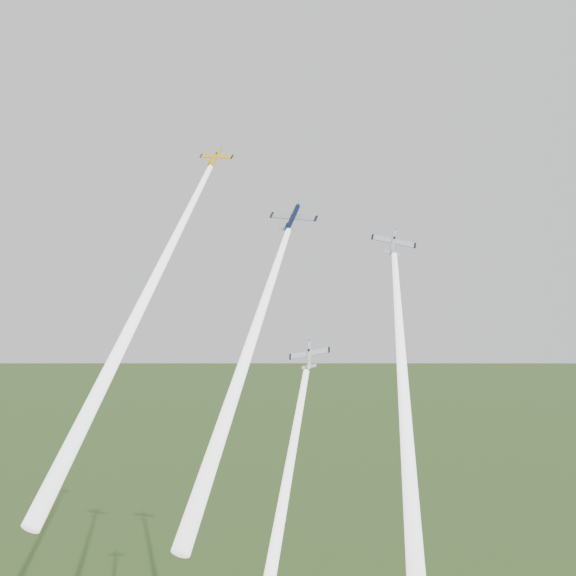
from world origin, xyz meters
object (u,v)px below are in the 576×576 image
object	(u,v)px
plane_yellow	(215,157)
plane_silver_low	(309,355)
plane_navy	(292,218)
plane_silver_right	(394,242)

from	to	relation	value
plane_yellow	plane_silver_low	bearing A→B (deg)	-34.90
plane_navy	plane_silver_right	distance (m)	18.36
plane_yellow	plane_silver_right	world-z (taller)	plane_yellow
plane_silver_right	plane_silver_low	size ratio (longest dim) A/B	1.20
plane_silver_right	plane_navy	bearing A→B (deg)	-166.54
plane_silver_right	plane_silver_low	bearing A→B (deg)	-132.76
plane_yellow	plane_silver_right	size ratio (longest dim) A/B	0.84
plane_navy	plane_yellow	bearing A→B (deg)	159.76
plane_silver_right	plane_silver_low	xyz separation A→B (m)	(-12.49, -16.32, -18.59)
plane_yellow	plane_silver_low	xyz separation A→B (m)	(20.62, -19.09, -35.30)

